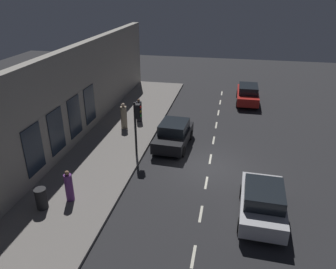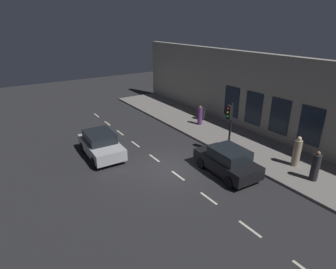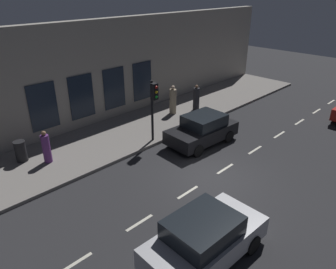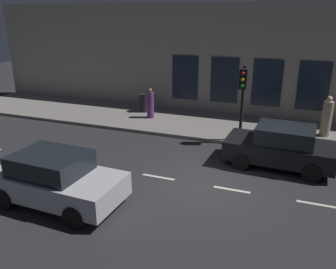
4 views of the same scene
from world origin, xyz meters
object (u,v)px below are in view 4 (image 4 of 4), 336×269
at_px(pedestrian_1, 327,118).
at_px(traffic_light, 243,89).
at_px(parked_car_0, 281,146).
at_px(trash_bin, 144,103).
at_px(pedestrian_0, 150,104).
at_px(parked_car_1, 56,179).

bearing_deg(pedestrian_1, traffic_light, -166.87).
distance_m(traffic_light, parked_car_0, 3.03).
bearing_deg(traffic_light, parked_car_0, -135.00).
bearing_deg(trash_bin, pedestrian_0, -139.36).
relative_size(pedestrian_1, trash_bin, 1.82).
xyz_separation_m(parked_car_0, trash_bin, (4.64, 7.68, -0.13)).
distance_m(traffic_light, parked_car_1, 8.32).
xyz_separation_m(pedestrian_1, trash_bin, (0.79, 9.43, -0.33)).
bearing_deg(pedestrian_0, traffic_light, -5.68).
bearing_deg(parked_car_0, pedestrian_1, -21.14).
bearing_deg(pedestrian_0, trash_bin, 145.36).
distance_m(parked_car_0, trash_bin, 8.98).
height_order(parked_car_0, parked_car_1, same).
height_order(parked_car_1, trash_bin, parked_car_1).
bearing_deg(parked_car_1, traffic_light, 150.03).
relative_size(traffic_light, parked_car_0, 0.82).
xyz_separation_m(parked_car_0, pedestrian_0, (3.68, 6.85, 0.09)).
height_order(traffic_light, trash_bin, traffic_light).
bearing_deg(pedestrian_0, parked_car_1, -70.60).
bearing_deg(traffic_light, trash_bin, 64.20).
distance_m(pedestrian_0, pedestrian_1, 8.60).
height_order(traffic_light, pedestrian_0, traffic_light).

